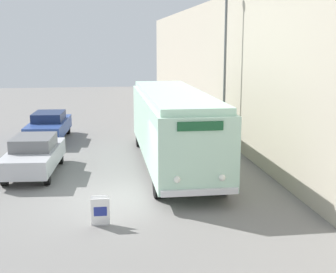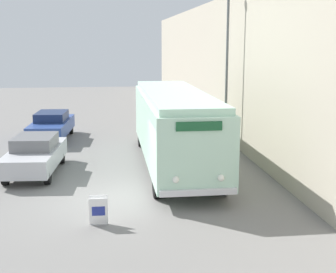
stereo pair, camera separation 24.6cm
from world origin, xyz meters
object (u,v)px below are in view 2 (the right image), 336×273
streetlamp (227,49)px  parked_car_mid (52,125)px  vintage_bus (174,124)px  sign_board (99,211)px  parked_car_near (35,154)px

streetlamp → parked_car_mid: bearing=157.9°
vintage_bus → parked_car_mid: vintage_bus is taller
parked_car_mid → sign_board: bearing=-73.6°
vintage_bus → parked_car_mid: bearing=132.8°
sign_board → streetlamp: (5.90, 8.82, 4.42)m
vintage_bus → streetlamp: 4.97m
sign_board → streetlamp: 11.50m
sign_board → vintage_bus: bearing=63.6°
vintage_bus → parked_car_near: 5.73m
sign_board → parked_car_near: 6.31m
sign_board → parked_car_near: parked_car_near is taller
vintage_bus → sign_board: bearing=-116.4°
vintage_bus → parked_car_mid: (-5.74, 6.20, -1.01)m
streetlamp → parked_car_near: size_ratio=1.68×
parked_car_near → parked_car_mid: 6.57m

